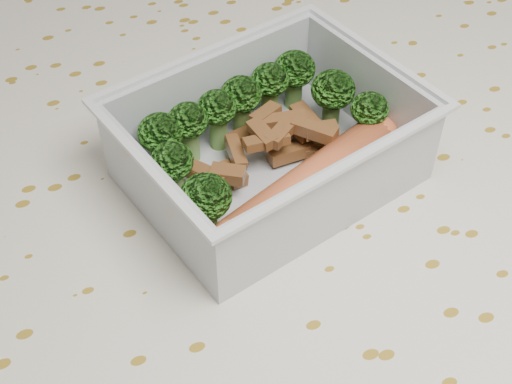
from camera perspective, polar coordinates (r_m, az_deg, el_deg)
name	(u,v)px	position (r m, az deg, el deg)	size (l,w,h in m)	color
dining_table	(261,291)	(0.54, 0.41, -7.94)	(1.40, 0.90, 0.75)	brown
tablecloth	(261,248)	(0.50, 0.44, -4.51)	(1.46, 0.96, 0.19)	silver
lunch_container	(270,152)	(0.47, 1.09, 3.19)	(0.22, 0.19, 0.07)	silver
broccoli_florets	(247,119)	(0.48, -0.71, 5.86)	(0.17, 0.13, 0.05)	#608C3F
meat_pile	(275,140)	(0.49, 1.50, 4.21)	(0.12, 0.07, 0.03)	brown
sausage	(311,185)	(0.46, 4.39, 0.60)	(0.15, 0.08, 0.03)	#C55A31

